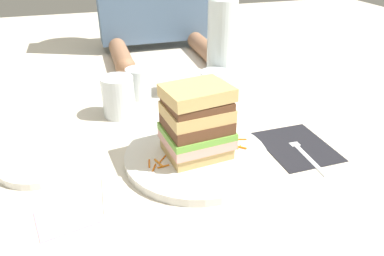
# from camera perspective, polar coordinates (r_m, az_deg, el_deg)

# --- Properties ---
(ground_plane) EXTENTS (3.00, 3.00, 0.00)m
(ground_plane) POSITION_cam_1_polar(r_m,az_deg,el_deg) (0.74, 0.97, -4.10)
(ground_plane) COLOR beige
(main_plate) EXTENTS (0.28, 0.28, 0.02)m
(main_plate) POSITION_cam_1_polar(r_m,az_deg,el_deg) (0.72, 0.69, -4.49)
(main_plate) COLOR white
(main_plate) RESTS_ON ground_plane
(sandwich) EXTENTS (0.13, 0.12, 0.14)m
(sandwich) POSITION_cam_1_polar(r_m,az_deg,el_deg) (0.68, 0.73, 0.97)
(sandwich) COLOR tan
(sandwich) RESTS_ON main_plate
(carrot_shred_0) EXTENTS (0.02, 0.01, 0.00)m
(carrot_shred_0) POSITION_cam_1_polar(r_m,az_deg,el_deg) (0.67, -4.57, -6.06)
(carrot_shred_0) COLOR orange
(carrot_shred_0) RESTS_ON main_plate
(carrot_shred_1) EXTENTS (0.01, 0.03, 0.00)m
(carrot_shred_1) POSITION_cam_1_polar(r_m,az_deg,el_deg) (0.68, -6.78, -5.59)
(carrot_shred_1) COLOR orange
(carrot_shred_1) RESTS_ON main_plate
(carrot_shred_2) EXTENTS (0.01, 0.02, 0.00)m
(carrot_shred_2) POSITION_cam_1_polar(r_m,az_deg,el_deg) (0.67, -6.01, -6.25)
(carrot_shred_2) COLOR orange
(carrot_shred_2) RESTS_ON main_plate
(carrot_shred_3) EXTENTS (0.02, 0.02, 0.00)m
(carrot_shred_3) POSITION_cam_1_polar(r_m,az_deg,el_deg) (0.69, -4.70, -4.93)
(carrot_shred_3) COLOR orange
(carrot_shred_3) RESTS_ON main_plate
(carrot_shred_4) EXTENTS (0.01, 0.03, 0.00)m
(carrot_shred_4) POSITION_cam_1_polar(r_m,az_deg,el_deg) (0.68, -5.28, -5.52)
(carrot_shred_4) COLOR orange
(carrot_shred_4) RESTS_ON main_plate
(carrot_shred_5) EXTENTS (0.02, 0.02, 0.00)m
(carrot_shred_5) POSITION_cam_1_polar(r_m,az_deg,el_deg) (0.73, 7.80, -3.04)
(carrot_shred_5) COLOR orange
(carrot_shred_5) RESTS_ON main_plate
(carrot_shred_6) EXTENTS (0.02, 0.02, 0.00)m
(carrot_shred_6) POSITION_cam_1_polar(r_m,az_deg,el_deg) (0.73, 7.11, -3.20)
(carrot_shred_6) COLOR orange
(carrot_shred_6) RESTS_ON main_plate
(carrot_shred_7) EXTENTS (0.00, 0.03, 0.00)m
(carrot_shred_7) POSITION_cam_1_polar(r_m,az_deg,el_deg) (0.74, 6.80, -2.69)
(carrot_shred_7) COLOR orange
(carrot_shred_7) RESTS_ON main_plate
(carrot_shred_8) EXTENTS (0.02, 0.02, 0.00)m
(carrot_shred_8) POSITION_cam_1_polar(r_m,az_deg,el_deg) (0.74, 6.07, -2.40)
(carrot_shred_8) COLOR orange
(carrot_shred_8) RESTS_ON main_plate
(carrot_shred_9) EXTENTS (0.02, 0.01, 0.00)m
(carrot_shred_9) POSITION_cam_1_polar(r_m,az_deg,el_deg) (0.76, 7.74, -1.63)
(carrot_shred_9) COLOR orange
(carrot_shred_9) RESTS_ON main_plate
(carrot_shred_10) EXTENTS (0.02, 0.02, 0.00)m
(carrot_shred_10) POSITION_cam_1_polar(r_m,az_deg,el_deg) (0.73, 5.54, -2.88)
(carrot_shred_10) COLOR orange
(carrot_shred_10) RESTS_ON main_plate
(napkin_dark) EXTENTS (0.14, 0.16, 0.00)m
(napkin_dark) POSITION_cam_1_polar(r_m,az_deg,el_deg) (0.79, 16.23, -2.75)
(napkin_dark) COLOR black
(napkin_dark) RESTS_ON ground_plane
(fork) EXTENTS (0.02, 0.17, 0.00)m
(fork) POSITION_cam_1_polar(r_m,az_deg,el_deg) (0.78, 17.07, -3.39)
(fork) COLOR silver
(fork) RESTS_ON napkin_dark
(knife) EXTENTS (0.02, 0.20, 0.00)m
(knife) POSITION_cam_1_polar(r_m,az_deg,el_deg) (0.69, -13.50, -7.76)
(knife) COLOR silver
(knife) RESTS_ON ground_plane
(juice_glass) EXTENTS (0.07, 0.07, 0.10)m
(juice_glass) POSITION_cam_1_polar(r_m,az_deg,el_deg) (0.91, 3.57, 5.64)
(juice_glass) COLOR white
(juice_glass) RESTS_ON ground_plane
(water_bottle) EXTENTS (0.07, 0.07, 0.33)m
(water_bottle) POSITION_cam_1_polar(r_m,az_deg,el_deg) (0.95, 4.71, 13.24)
(water_bottle) COLOR silver
(water_bottle) RESTS_ON ground_plane
(empty_tumbler_0) EXTENTS (0.08, 0.08, 0.10)m
(empty_tumbler_0) POSITION_cam_1_polar(r_m,az_deg,el_deg) (0.89, -11.57, 4.88)
(empty_tumbler_0) COLOR silver
(empty_tumbler_0) RESTS_ON ground_plane
(empty_tumbler_1) EXTENTS (0.07, 0.07, 0.08)m
(empty_tumbler_1) POSITION_cam_1_polar(r_m,az_deg,el_deg) (0.98, -8.43, 7.02)
(empty_tumbler_1) COLOR silver
(empty_tumbler_1) RESTS_ON ground_plane
(side_plate) EXTENTS (0.17, 0.17, 0.01)m
(side_plate) POSITION_cam_1_polar(r_m,az_deg,el_deg) (0.77, -22.45, -4.71)
(side_plate) COLOR white
(side_plate) RESTS_ON ground_plane
(napkin_pink) EXTENTS (0.10, 0.09, 0.00)m
(napkin_pink) POSITION_cam_1_polar(r_m,az_deg,el_deg) (0.62, -19.28, -13.22)
(napkin_pink) COLOR pink
(napkin_pink) RESTS_ON ground_plane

